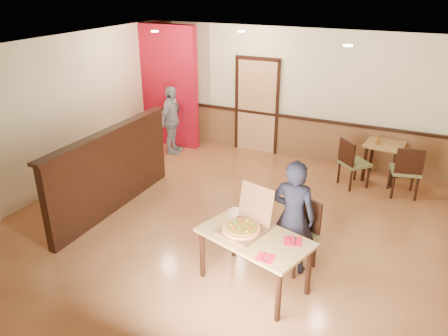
# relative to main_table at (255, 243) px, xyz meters

# --- Properties ---
(floor) EXTENTS (7.00, 7.00, 0.00)m
(floor) POSITION_rel_main_table_xyz_m (-0.96, 1.10, -0.64)
(floor) COLOR #C17B4B
(floor) RESTS_ON ground
(ceiling) EXTENTS (7.00, 7.00, 0.00)m
(ceiling) POSITION_rel_main_table_xyz_m (-0.96, 1.10, 2.16)
(ceiling) COLOR black
(ceiling) RESTS_ON wall_back
(wall_back) EXTENTS (7.00, 0.00, 7.00)m
(wall_back) POSITION_rel_main_table_xyz_m (-0.96, 4.60, 0.76)
(wall_back) COLOR #F9F3C3
(wall_back) RESTS_ON floor
(wall_left) EXTENTS (0.00, 7.00, 7.00)m
(wall_left) POSITION_rel_main_table_xyz_m (-4.46, 1.10, 0.76)
(wall_left) COLOR #F9F3C3
(wall_left) RESTS_ON floor
(wainscot_back) EXTENTS (7.00, 0.04, 0.90)m
(wainscot_back) POSITION_rel_main_table_xyz_m (-0.96, 4.57, -0.19)
(wainscot_back) COLOR brown
(wainscot_back) RESTS_ON floor
(chair_rail_back) EXTENTS (7.00, 0.06, 0.06)m
(chair_rail_back) POSITION_rel_main_table_xyz_m (-0.96, 4.55, 0.28)
(chair_rail_back) COLOR black
(chair_rail_back) RESTS_ON wall_back
(back_door) EXTENTS (0.90, 0.06, 2.10)m
(back_door) POSITION_rel_main_table_xyz_m (-1.76, 4.56, 0.41)
(back_door) COLOR tan
(back_door) RESTS_ON wall_back
(booth_partition) EXTENTS (0.20, 3.10, 1.44)m
(booth_partition) POSITION_rel_main_table_xyz_m (-2.96, 0.90, 0.09)
(booth_partition) COLOR black
(booth_partition) RESTS_ON floor
(red_accent_panel) EXTENTS (1.60, 0.20, 2.78)m
(red_accent_panel) POSITION_rel_main_table_xyz_m (-3.86, 4.10, 0.76)
(red_accent_panel) COLOR #AA0C22
(red_accent_panel) RESTS_ON floor
(spot_a) EXTENTS (0.14, 0.14, 0.02)m
(spot_a) POSITION_rel_main_table_xyz_m (-3.26, 2.90, 2.14)
(spot_a) COLOR #FFF1B2
(spot_a) RESTS_ON ceiling
(spot_b) EXTENTS (0.14, 0.14, 0.02)m
(spot_b) POSITION_rel_main_table_xyz_m (-1.76, 3.60, 2.14)
(spot_b) COLOR #FFF1B2
(spot_b) RESTS_ON ceiling
(spot_c) EXTENTS (0.14, 0.14, 0.02)m
(spot_c) POSITION_rel_main_table_xyz_m (0.44, 2.60, 2.14)
(spot_c) COLOR #FFF1B2
(spot_c) RESTS_ON ceiling
(main_table) EXTENTS (1.58, 1.18, 0.75)m
(main_table) POSITION_rel_main_table_xyz_m (0.00, 0.00, 0.00)
(main_table) COLOR #AB8148
(main_table) RESTS_ON floor
(diner_chair) EXTENTS (0.66, 0.66, 1.00)m
(diner_chair) POSITION_rel_main_table_xyz_m (0.38, 0.69, -0.10)
(diner_chair) COLOR olive
(diner_chair) RESTS_ON floor
(side_chair_left) EXTENTS (0.67, 0.67, 0.95)m
(side_chair_left) POSITION_rel_main_table_xyz_m (0.59, 3.55, -0.12)
(side_chair_left) COLOR olive
(side_chair_left) RESTS_ON floor
(side_chair_right) EXTENTS (0.60, 0.60, 1.00)m
(side_chair_right) POSITION_rel_main_table_xyz_m (1.56, 3.53, -0.10)
(side_chair_right) COLOR olive
(side_chair_right) RESTS_ON floor
(side_table) EXTENTS (0.78, 0.78, 0.76)m
(side_table) POSITION_rel_main_table_xyz_m (1.09, 4.15, -0.06)
(side_table) COLOR #AB8148
(side_table) RESTS_ON floor
(diner) EXTENTS (0.61, 0.42, 1.63)m
(diner) POSITION_rel_main_table_xyz_m (0.33, 0.55, 0.17)
(diner) COLOR black
(diner) RESTS_ON floor
(passerby) EXTENTS (0.44, 0.93, 1.55)m
(passerby) POSITION_rel_main_table_xyz_m (-3.44, 3.61, 0.13)
(passerby) COLOR #9A98A1
(passerby) RESTS_ON floor
(pizza_box) EXTENTS (0.65, 0.72, 0.54)m
(pizza_box) POSITION_rel_main_table_xyz_m (-0.17, 0.06, 0.18)
(pizza_box) COLOR brown
(pizza_box) RESTS_ON main_table
(pizza) EXTENTS (0.51, 0.51, 0.03)m
(pizza) POSITION_rel_main_table_xyz_m (-0.19, 0.01, 0.16)
(pizza) COLOR #D2884C
(pizza) RESTS_ON pizza_box
(napkin_near) EXTENTS (0.20, 0.20, 0.01)m
(napkin_near) POSITION_rel_main_table_xyz_m (0.28, -0.38, 0.11)
(napkin_near) COLOR red
(napkin_near) RESTS_ON main_table
(napkin_far) EXTENTS (0.27, 0.27, 0.01)m
(napkin_far) POSITION_rel_main_table_xyz_m (0.47, 0.09, 0.11)
(napkin_far) COLOR red
(napkin_far) RESTS_ON main_table
(condiment) EXTENTS (0.07, 0.07, 0.17)m
(condiment) POSITION_rel_main_table_xyz_m (0.96, 4.05, 0.20)
(condiment) COLOR brown
(condiment) RESTS_ON side_table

